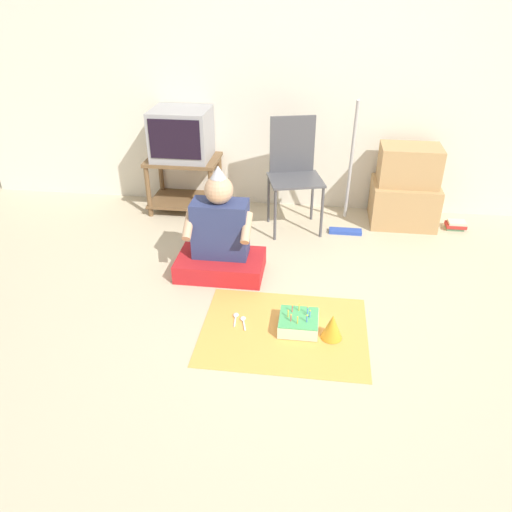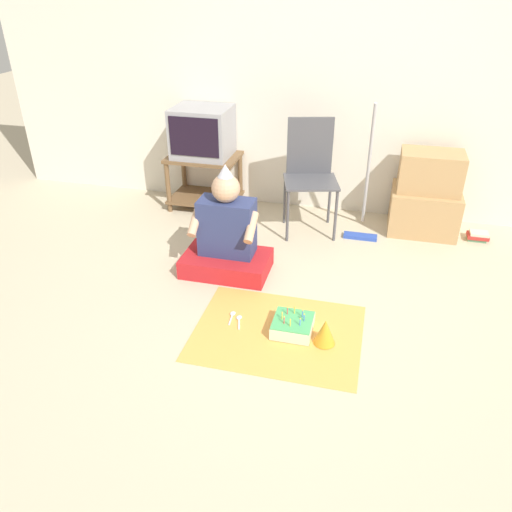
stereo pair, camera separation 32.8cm
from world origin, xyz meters
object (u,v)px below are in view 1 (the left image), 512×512
folding_chair (294,167)px  party_hat_blue (332,326)px  cardboard_box_stack (405,189)px  dust_mop (348,195)px  tv (181,134)px  person_seated (220,240)px  birthday_cake (299,322)px  book_pile (456,225)px

folding_chair → party_hat_blue: (0.35, -1.57, -0.46)m
cardboard_box_stack → party_hat_blue: size_ratio=4.24×
cardboard_box_stack → party_hat_blue: 1.88m
dust_mop → party_hat_blue: (-0.12, -1.54, -0.23)m
tv → cardboard_box_stack: bearing=-0.9°
tv → person_seated: (0.55, -1.10, -0.46)m
tv → birthday_cake: tv is taller
book_pile → party_hat_blue: size_ratio=1.03×
person_seated → party_hat_blue: person_seated is taller
dust_mop → birthday_cake: size_ratio=4.58×
folding_chair → birthday_cake: 1.59m
tv → cardboard_box_stack: tv is taller
tv → birthday_cake: size_ratio=2.04×
dust_mop → birthday_cake: bearing=-102.6°
folding_chair → book_pile: bearing=3.9°
person_seated → book_pile: bearing=27.1°
person_seated → party_hat_blue: bearing=-39.8°
person_seated → birthday_cake: size_ratio=3.36×
tv → person_seated: size_ratio=0.61×
dust_mop → tv: bearing=170.7°
tv → person_seated: 1.31m
book_pile → person_seated: size_ratio=0.20×
tv → party_hat_blue: bearing=-52.4°
person_seated → birthday_cake: person_seated is taller
dust_mop → book_pile: 1.01m
folding_chair → cardboard_box_stack: size_ratio=1.35×
dust_mop → book_pile: bearing=7.4°
birthday_cake → book_pile: bearing=51.1°
person_seated → birthday_cake: (0.62, -0.62, -0.22)m
book_pile → birthday_cake: birthday_cake is taller
cardboard_box_stack → birthday_cake: bearing=-116.2°
book_pile → tv: bearing=177.2°
tv → dust_mop: 1.57m
cardboard_box_stack → person_seated: (-1.45, -1.07, -0.05)m
tv → cardboard_box_stack: size_ratio=0.72×
folding_chair → book_pile: size_ratio=5.57×
birthday_cake → party_hat_blue: party_hat_blue is taller
party_hat_blue → dust_mop: bearing=85.5°
tv → folding_chair: size_ratio=0.53×
folding_chair → party_hat_blue: bearing=-77.3°
person_seated → birthday_cake: bearing=-45.3°
person_seated → dust_mop: bearing=42.0°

